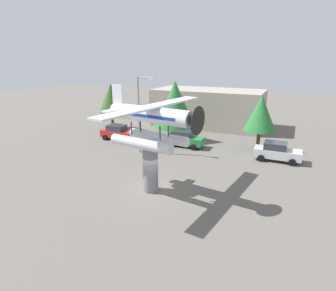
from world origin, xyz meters
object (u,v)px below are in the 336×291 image
at_px(storefront_building, 208,108).
at_px(tree_east, 175,105).
at_px(car_mid_green, 184,139).
at_px(tree_center_back, 261,113).
at_px(tree_west, 111,98).
at_px(display_pedestal, 150,168).
at_px(floatplane_monument, 151,122).
at_px(car_far_silver, 277,152).
at_px(car_near_red, 118,132).
at_px(streetlight_primary, 140,110).

bearing_deg(storefront_building, tree_east, -97.78).
relative_size(car_mid_green, tree_center_back, 0.73).
bearing_deg(car_mid_green, tree_west, 164.01).
relative_size(display_pedestal, floatplane_monument, 0.33).
distance_m(storefront_building, tree_east, 9.27).
bearing_deg(tree_center_back, storefront_building, 132.09).
bearing_deg(car_far_silver, storefront_building, 131.82).
xyz_separation_m(floatplane_monument, tree_center_back, (5.61, 12.93, -1.20)).
xyz_separation_m(floatplane_monument, tree_west, (-13.71, 14.51, -0.95)).
bearing_deg(display_pedestal, tree_west, 133.14).
height_order(floatplane_monument, tree_west, floatplane_monument).
height_order(car_near_red, car_far_silver, same).
distance_m(car_far_silver, tree_center_back, 4.37).
height_order(tree_west, tree_center_back, tree_west).
relative_size(car_near_red, car_far_silver, 1.00).
height_order(floatplane_monument, car_mid_green, floatplane_monument).
relative_size(car_far_silver, tree_east, 0.61).
xyz_separation_m(car_far_silver, tree_east, (-11.48, 2.42, 3.34)).
xyz_separation_m(floatplane_monument, tree_east, (-3.83, 12.98, -0.92)).
relative_size(display_pedestal, car_mid_green, 0.82).
xyz_separation_m(floatplane_monument, car_near_red, (-10.01, 10.42, -4.25)).
bearing_deg(car_mid_green, streetlight_primary, -130.03).
bearing_deg(tree_center_back, floatplane_monument, -113.46).
bearing_deg(car_mid_green, car_near_red, -174.91).
bearing_deg(storefront_building, car_near_red, -122.59).
bearing_deg(floatplane_monument, car_far_silver, 62.48).
bearing_deg(car_near_red, car_mid_green, 5.09).
distance_m(car_far_silver, tree_east, 12.20).
height_order(floatplane_monument, car_far_silver, floatplane_monument).
height_order(streetlight_primary, storefront_building, streetlight_primary).
relative_size(streetlight_primary, tree_west, 1.24).
bearing_deg(tree_east, car_near_red, -157.46).
relative_size(car_mid_green, car_far_silver, 1.00).
bearing_deg(car_far_silver, car_mid_green, 176.58).
bearing_deg(streetlight_primary, storefront_building, 80.28).
relative_size(streetlight_primary, tree_center_back, 1.32).
bearing_deg(tree_west, storefront_building, 34.06).
bearing_deg(car_near_red, display_pedestal, -46.45).
distance_m(car_near_red, tree_east, 7.48).
bearing_deg(storefront_building, floatplane_monument, -83.28).
bearing_deg(display_pedestal, tree_east, 105.93).
distance_m(streetlight_primary, tree_center_back, 12.09).
xyz_separation_m(display_pedestal, storefront_building, (-2.47, 22.00, 0.83)).
height_order(car_mid_green, tree_west, tree_west).
xyz_separation_m(car_mid_green, tree_west, (-11.77, 3.37, 3.30)).
bearing_deg(car_far_silver, car_near_red, -179.52).
relative_size(tree_east, tree_center_back, 1.20).
bearing_deg(car_near_red, storefront_building, 57.41).
bearing_deg(car_far_silver, display_pedestal, -126.44).
height_order(car_near_red, tree_east, tree_east).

